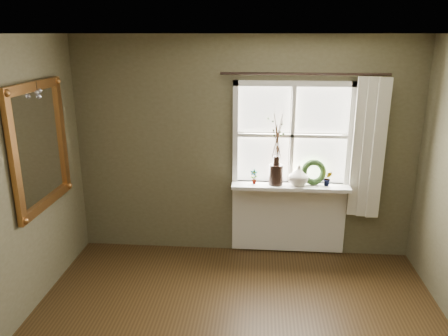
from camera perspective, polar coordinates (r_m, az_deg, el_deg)
ceiling at (r=2.71m, az=1.12°, el=17.14°), size 4.50×4.50×0.00m
wall_back at (r=5.17m, az=2.64°, el=2.61°), size 4.00×0.10×2.60m
window_frame at (r=5.07m, az=8.88°, el=4.22°), size 1.36×0.06×1.24m
window_sill at (r=5.13m, az=8.66°, el=-2.38°), size 1.36×0.26×0.04m
window_apron at (r=5.39m, az=8.38°, el=-6.40°), size 1.36×0.04×0.88m
dark_jug at (r=5.08m, az=6.80°, el=-0.85°), size 0.22×0.22×0.24m
cream_vase at (r=5.09m, az=9.73°, el=-0.95°), size 0.24×0.24×0.23m
wreath at (r=5.15m, az=11.60°, el=-0.88°), size 0.32×0.18×0.31m
potted_plant_left at (r=5.08m, az=3.93°, el=-1.14°), size 0.09×0.07×0.17m
potted_plant_right at (r=5.14m, az=13.41°, el=-1.34°), size 0.10×0.09×0.18m
curtain at (r=5.14m, az=18.28°, el=2.38°), size 0.36×0.12×1.59m
curtain_rod at (r=4.92m, az=10.49°, el=12.00°), size 1.84×0.03×0.03m
gilt_mirror at (r=4.63m, az=-22.92°, el=2.68°), size 0.10×1.05×1.25m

